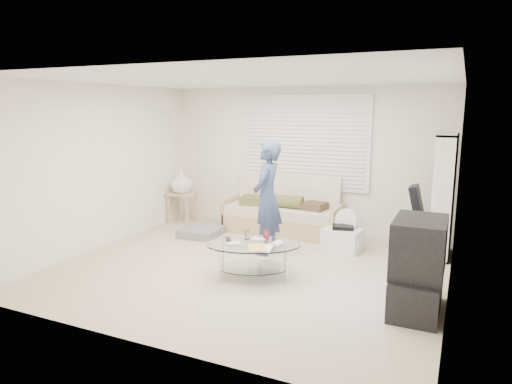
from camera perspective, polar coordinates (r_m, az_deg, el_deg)
The scene contains 13 objects.
ground at distance 6.30m, azimuth -0.91°, elevation -9.43°, with size 5.00×5.00×0.00m, color #B3A48B.
room_shell at distance 6.37m, azimuth 0.91°, elevation 5.86°, with size 5.02×4.52×2.51m.
window_blinds at distance 7.98m, azimuth 5.93°, elevation 6.17°, with size 2.32×0.08×1.62m.
futon_sofa at distance 7.94m, azimuth 3.40°, elevation -2.77°, with size 2.02×0.82×0.99m.
grey_floor_pillow at distance 7.81m, azimuth -6.90°, elevation -4.98°, with size 0.62×0.62×0.14m, color slate.
side_table at distance 8.65m, azimuth -9.28°, elevation 1.00°, with size 0.50×0.40×0.99m.
bookshelf at distance 7.09m, azimuth 22.34°, elevation -0.49°, with size 0.28×0.75×1.78m.
guitar_case at distance 7.18m, azimuth 19.70°, elevation -3.79°, with size 0.40×0.38×1.01m.
floor_fan at distance 7.22m, azimuth 11.21°, elevation -4.01°, with size 0.38×0.25×0.62m.
storage_bin at distance 7.10m, azimuth 10.75°, elevation -5.79°, with size 0.61×0.47×0.39m.
tv_unit at distance 5.17m, azimuth 19.55°, elevation -8.80°, with size 0.52×0.93×1.01m.
coffee_table at distance 5.85m, azimuth -0.29°, elevation -7.26°, with size 1.42×1.19×0.57m.
standing_person at distance 6.69m, azimuth 1.41°, elevation -0.73°, with size 0.61×0.40×1.68m, color navy.
Camera 1 is at (2.56, -5.34, 2.15)m, focal length 32.00 mm.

